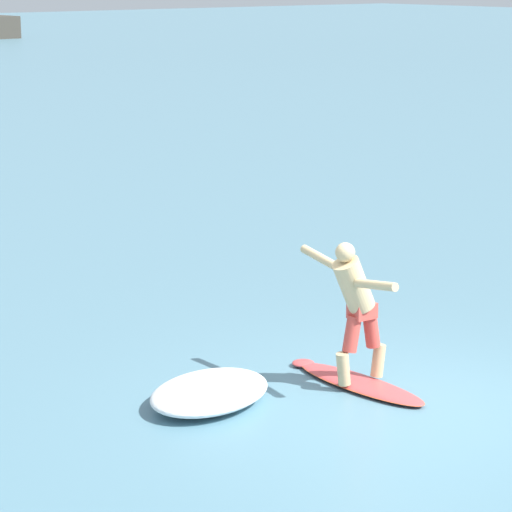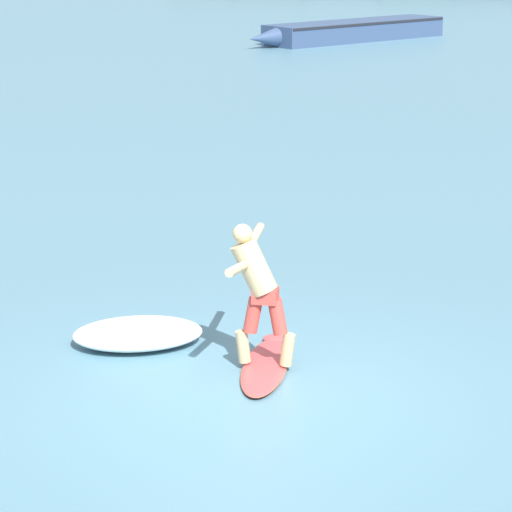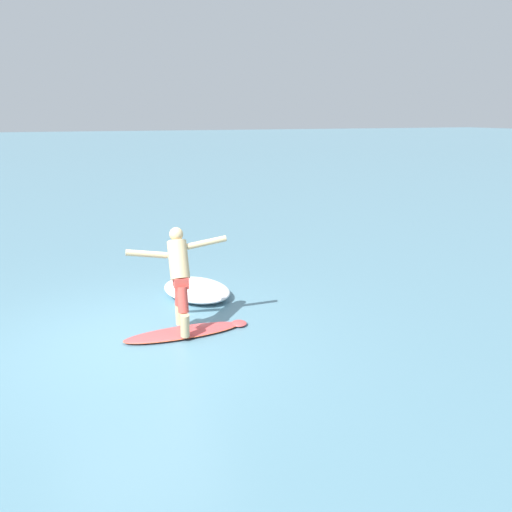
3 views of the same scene
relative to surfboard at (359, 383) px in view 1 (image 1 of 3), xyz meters
The scene contains 4 objects.
ground_plane 0.73m from the surfboard, 97.97° to the right, with size 200.00×200.00×0.00m, color slate.
surfboard is the anchor object (origin of this frame).
surfer 0.92m from the surfboard, 165.57° to the right, with size 0.70×1.47×1.51m.
wave_foam_at_tail 1.62m from the surfboard, 159.37° to the left, with size 1.70×1.44×0.24m.
Camera 1 is at (-8.30, -7.85, 4.25)m, focal length 85.00 mm.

